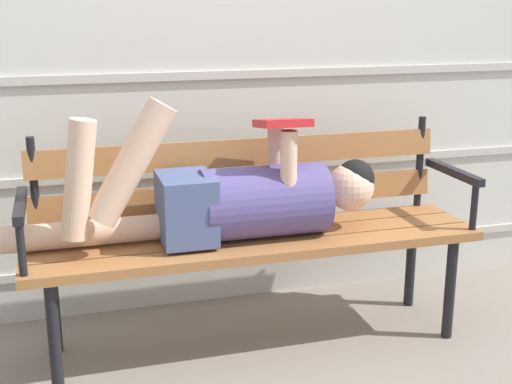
% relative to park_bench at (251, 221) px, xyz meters
% --- Properties ---
extents(ground_plane, '(12.00, 12.00, 0.00)m').
position_rel_park_bench_xyz_m(ground_plane, '(-0.00, -0.19, -0.51)').
color(ground_plane, gray).
extents(house_siding, '(5.31, 0.08, 2.51)m').
position_rel_park_bench_xyz_m(house_siding, '(-0.00, 0.44, 0.75)').
color(house_siding, beige).
rests_on(house_siding, ground).
extents(park_bench, '(1.78, 0.44, 0.87)m').
position_rel_park_bench_xyz_m(park_bench, '(0.00, 0.00, 0.00)').
color(park_bench, '#9E6638').
rests_on(park_bench, ground).
extents(reclining_person, '(1.70, 0.28, 0.57)m').
position_rel_park_bench_xyz_m(reclining_person, '(-0.11, -0.07, 0.12)').
color(reclining_person, '#514784').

